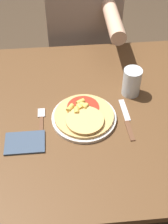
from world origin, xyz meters
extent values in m
plane|color=#423323|center=(0.00, 0.00, 0.00)|extent=(8.00, 8.00, 0.00)
cube|color=brown|center=(0.00, 0.00, 0.73)|extent=(1.03, 0.94, 0.03)
cylinder|color=brown|center=(-0.46, 0.41, 0.36)|extent=(0.06, 0.06, 0.71)
cylinder|color=brown|center=(0.46, 0.41, 0.36)|extent=(0.06, 0.06, 0.71)
cylinder|color=silver|center=(-0.04, -0.04, 0.75)|extent=(0.26, 0.26, 0.01)
cylinder|color=tan|center=(-0.04, -0.04, 0.76)|extent=(0.23, 0.23, 0.01)
cylinder|color=#9E2819|center=(-0.04, 0.00, 0.77)|extent=(0.13, 0.13, 0.00)
cylinder|color=tan|center=(-0.04, -0.08, 0.78)|extent=(0.15, 0.15, 0.01)
cylinder|color=gold|center=(-0.05, 0.02, 0.78)|extent=(0.04, 0.03, 0.02)
cylinder|color=gold|center=(-0.04, 0.00, 0.78)|extent=(0.04, 0.03, 0.02)
cylinder|color=gold|center=(-0.06, -0.01, 0.78)|extent=(0.03, 0.03, 0.02)
cylinder|color=gold|center=(-0.07, -0.03, 0.78)|extent=(0.02, 0.03, 0.02)
cylinder|color=gold|center=(-0.04, -0.01, 0.78)|extent=(0.03, 0.03, 0.02)
cylinder|color=gold|center=(-0.10, -0.01, 0.78)|extent=(0.04, 0.04, 0.02)
cube|color=brown|center=(-0.21, -0.08, 0.75)|extent=(0.02, 0.13, 0.00)
cube|color=silver|center=(-0.21, 0.01, 0.75)|extent=(0.03, 0.05, 0.00)
cube|color=brown|center=(0.12, -0.12, 0.75)|extent=(0.02, 0.10, 0.00)
cube|color=silver|center=(0.12, -0.01, 0.75)|extent=(0.03, 0.12, 0.00)
cylinder|color=silver|center=(0.17, 0.09, 0.81)|extent=(0.08, 0.08, 0.12)
cube|color=#38475B|center=(-0.27, -0.14, 0.75)|extent=(0.15, 0.10, 0.01)
cylinder|color=#2D2D38|center=(-0.07, 0.66, 0.25)|extent=(0.11, 0.11, 0.49)
cylinder|color=#2D2D38|center=(0.10, 0.66, 0.25)|extent=(0.11, 0.11, 0.49)
cube|color=gray|center=(0.01, 0.66, 0.78)|extent=(0.39, 0.22, 0.57)
cylinder|color=tan|center=(0.13, 0.40, 0.92)|extent=(0.07, 0.30, 0.07)
camera|label=1|loc=(-0.12, -0.87, 1.65)|focal=50.00mm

